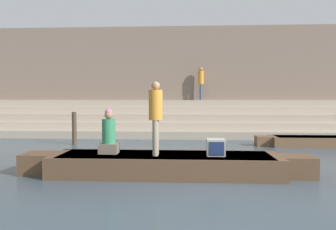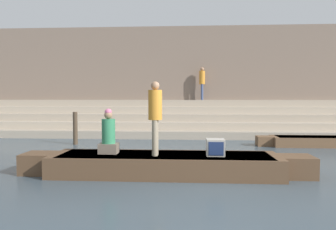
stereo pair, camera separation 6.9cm
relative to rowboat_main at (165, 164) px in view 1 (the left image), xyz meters
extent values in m
plane|color=#3D4C56|center=(1.20, -0.50, -0.27)|extent=(120.00, 120.00, 0.00)
cube|color=tan|center=(1.20, 8.38, -0.09)|extent=(36.00, 3.43, 0.35)
cube|color=#B2A28D|center=(1.20, 8.73, 0.26)|extent=(36.00, 2.74, 0.35)
cube|color=tan|center=(1.20, 9.07, 0.61)|extent=(36.00, 2.06, 0.35)
cube|color=#B2A28D|center=(1.20, 9.41, 0.96)|extent=(36.00, 1.37, 0.35)
cube|color=tan|center=(1.20, 9.76, 1.31)|extent=(36.00, 0.69, 0.35)
cube|color=#7F6B5B|center=(1.20, 10.70, 2.62)|extent=(34.20, 1.20, 5.77)
cube|color=#4C4037|center=(1.20, 10.08, 0.03)|extent=(34.20, 0.12, 0.60)
cube|color=brown|center=(0.00, 0.00, -0.02)|extent=(5.54, 1.42, 0.51)
cube|color=tan|center=(0.00, 0.00, 0.21)|extent=(5.10, 1.32, 0.05)
cube|color=brown|center=(3.16, 0.00, -0.02)|extent=(0.78, 0.78, 0.51)
cube|color=brown|center=(-3.16, 0.00, -0.02)|extent=(0.78, 0.78, 0.51)
cylinder|color=olive|center=(-0.83, 0.81, 0.14)|extent=(2.62, 0.04, 0.04)
cylinder|color=gray|center=(-0.22, -0.03, 0.67)|extent=(0.14, 0.14, 0.86)
cylinder|color=gray|center=(-0.22, -0.21, 0.67)|extent=(0.14, 0.14, 0.86)
cylinder|color=orange|center=(-0.22, -0.12, 1.45)|extent=(0.33, 0.33, 0.71)
sphere|color=#9E7556|center=(-0.22, -0.12, 1.91)|extent=(0.20, 0.20, 0.20)
cube|color=#756656|center=(-1.41, 0.06, 0.36)|extent=(0.46, 0.36, 0.25)
cylinder|color=#338456|center=(-1.41, 0.06, 0.79)|extent=(0.33, 0.33, 0.61)
sphere|color=#9E7556|center=(-1.41, 0.06, 1.20)|extent=(0.20, 0.20, 0.20)
sphere|color=pink|center=(-1.41, 0.06, 1.27)|extent=(0.17, 0.17, 0.17)
cube|color=#9E998E|center=(1.22, -0.06, 0.44)|extent=(0.43, 0.43, 0.39)
cube|color=navy|center=(1.22, -0.28, 0.44)|extent=(0.35, 0.02, 0.31)
cube|color=brown|center=(5.98, 5.07, -0.08)|extent=(4.28, 1.08, 0.37)
cube|color=#2D2D2D|center=(5.98, 5.07, 0.08)|extent=(3.94, 0.98, 0.05)
cube|color=brown|center=(3.54, 5.07, -0.08)|extent=(0.60, 0.59, 0.37)
cylinder|color=#473828|center=(-3.99, 4.92, 0.39)|extent=(0.18, 0.18, 1.31)
cylinder|color=#3D4C75|center=(1.27, 9.84, 1.91)|extent=(0.13, 0.13, 0.85)
cylinder|color=#3D4C75|center=(1.27, 9.67, 1.91)|extent=(0.13, 0.13, 0.85)
cylinder|color=orange|center=(1.27, 9.76, 2.68)|extent=(0.30, 0.30, 0.71)
sphere|color=#9E7556|center=(1.27, 9.76, 3.14)|extent=(0.20, 0.20, 0.20)
camera|label=1|loc=(0.53, -7.92, 1.64)|focal=35.00mm
camera|label=2|loc=(0.60, -7.91, 1.64)|focal=35.00mm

